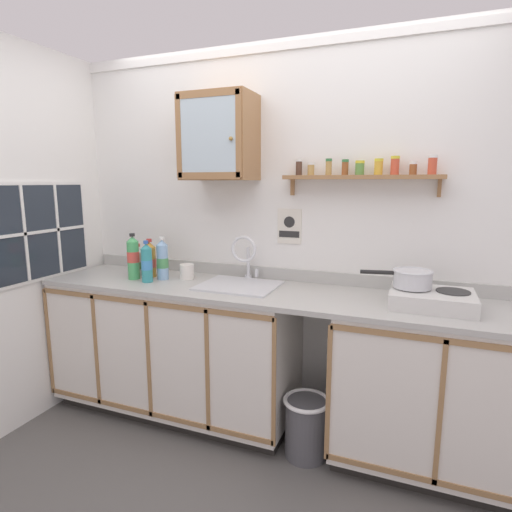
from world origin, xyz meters
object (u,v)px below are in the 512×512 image
(bottle_juice_amber_1, at_px, (150,260))
(mug, at_px, (187,271))
(warning_sign, at_px, (289,227))
(bottle_detergent_teal_3, at_px, (147,263))
(hot_plate_stove, at_px, (432,299))
(sink, at_px, (240,288))
(bottle_water_clear_0, at_px, (138,261))
(bottle_soda_green_4, at_px, (133,257))
(saucepan, at_px, (412,278))
(wall_cabinet, at_px, (219,138))
(trash_bin, at_px, (306,426))
(bottle_water_blue_2, at_px, (162,260))

(bottle_juice_amber_1, height_order, mug, bottle_juice_amber_1)
(mug, distance_m, warning_sign, 0.75)
(warning_sign, bearing_deg, bottle_detergent_teal_3, -155.83)
(hot_plate_stove, bearing_deg, warning_sign, 161.06)
(sink, height_order, bottle_detergent_teal_3, sink)
(hot_plate_stove, distance_m, bottle_juice_amber_1, 1.80)
(mug, bearing_deg, bottle_juice_amber_1, -172.44)
(bottle_water_clear_0, height_order, bottle_detergent_teal_3, bottle_detergent_teal_3)
(sink, height_order, bottle_juice_amber_1, sink)
(bottle_water_clear_0, xyz_separation_m, mug, (0.38, 0.02, -0.05))
(bottle_juice_amber_1, bearing_deg, bottle_soda_green_4, -123.14)
(sink, distance_m, bottle_water_clear_0, 0.80)
(saucepan, bearing_deg, hot_plate_stove, -13.00)
(hot_plate_stove, bearing_deg, bottle_soda_green_4, -178.62)
(saucepan, height_order, wall_cabinet, wall_cabinet)
(saucepan, bearing_deg, trash_bin, -160.96)
(bottle_water_blue_2, bearing_deg, wall_cabinet, 19.23)
(sink, relative_size, mug, 3.90)
(sink, height_order, bottle_soda_green_4, bottle_soda_green_4)
(sink, height_order, bottle_water_blue_2, sink)
(mug, bearing_deg, bottle_soda_green_4, -158.32)
(wall_cabinet, distance_m, trash_bin, 1.83)
(sink, distance_m, hot_plate_stove, 1.12)
(bottle_juice_amber_1, xyz_separation_m, wall_cabinet, (0.50, 0.10, 0.81))
(bottle_water_clear_0, height_order, bottle_juice_amber_1, bottle_juice_amber_1)
(bottle_juice_amber_1, distance_m, warning_sign, 0.99)
(hot_plate_stove, height_order, bottle_water_blue_2, bottle_water_blue_2)
(trash_bin, bearing_deg, warning_sign, 119.41)
(sink, relative_size, bottle_soda_green_4, 1.55)
(saucepan, bearing_deg, bottle_juice_amber_1, 179.08)
(saucepan, distance_m, trash_bin, 1.04)
(sink, height_order, trash_bin, sink)
(bottle_water_clear_0, bearing_deg, bottle_water_blue_2, -11.27)
(sink, relative_size, hot_plate_stove, 1.15)
(bottle_detergent_teal_3, height_order, wall_cabinet, wall_cabinet)
(sink, distance_m, mug, 0.41)
(bottle_detergent_teal_3, bearing_deg, saucepan, 3.74)
(hot_plate_stove, distance_m, wall_cabinet, 1.58)
(hot_plate_stove, bearing_deg, bottle_juice_amber_1, 178.37)
(bottle_soda_green_4, bearing_deg, bottle_water_blue_2, 19.51)
(bottle_water_blue_2, xyz_separation_m, warning_sign, (0.80, 0.28, 0.23))
(sink, xyz_separation_m, warning_sign, (0.25, 0.25, 0.38))
(bottle_juice_amber_1, distance_m, mug, 0.28)
(saucepan, relative_size, bottle_water_clear_0, 1.67)
(bottle_water_blue_2, xyz_separation_m, mug, (0.15, 0.07, -0.08))
(bottle_juice_amber_1, relative_size, bottle_soda_green_4, 0.85)
(bottle_juice_amber_1, distance_m, wall_cabinet, 0.95)
(bottle_detergent_teal_3, xyz_separation_m, warning_sign, (0.85, 0.38, 0.24))
(hot_plate_stove, bearing_deg, sink, 177.57)
(bottle_juice_amber_1, distance_m, bottle_soda_green_4, 0.12)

